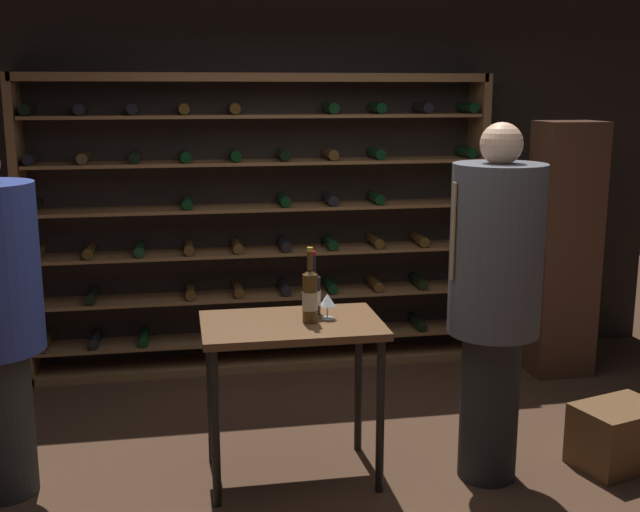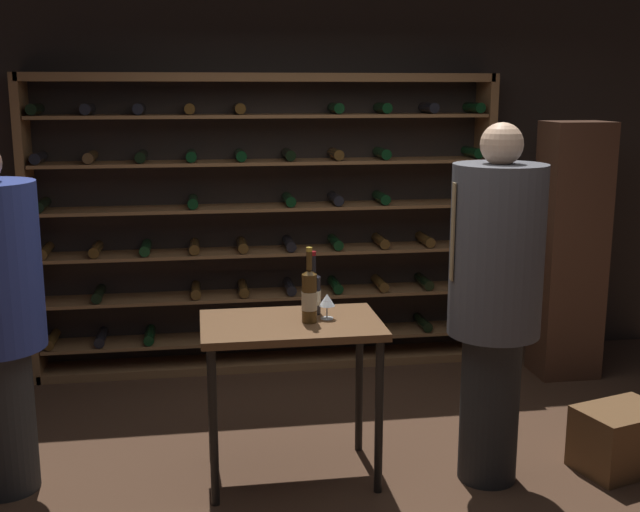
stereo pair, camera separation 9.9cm
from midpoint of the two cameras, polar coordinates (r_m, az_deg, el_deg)
The scene contains 10 objects.
ground_plane at distance 4.42m, azimuth 2.18°, elevation -16.04°, with size 10.25×10.25×0.00m, color #472D1E.
back_wall at distance 6.03m, azimuth -2.08°, elevation 5.56°, with size 5.78×0.10×2.80m, color black.
wine_rack at distance 5.83m, azimuth -4.74°, elevation 2.23°, with size 3.41×0.32×2.19m.
tasting_table at distance 4.19m, azimuth -2.74°, elevation -6.31°, with size 0.95×0.60×0.88m.
person_host_in_suit at distance 4.20m, azimuth 11.86°, elevation -2.40°, with size 0.49×0.48×1.92m.
wine_crate at distance 4.80m, azimuth 20.22°, elevation -12.11°, with size 0.48×0.34×0.35m, color brown.
display_cabinet at distance 5.99m, azimuth 16.74°, elevation 0.41°, with size 0.44×0.36×1.86m, color #4C2D1E.
wine_bottle_amber_reserve at distance 4.27m, azimuth -1.18°, elevation -2.65°, with size 0.09×0.09×0.35m.
wine_bottle_black_capsule at distance 4.11m, azimuth -1.42°, elevation -2.88°, with size 0.08×0.08×0.40m.
wine_glass_stemmed_right at distance 4.18m, azimuth -0.14°, elevation -3.27°, with size 0.09×0.09×0.14m.
Camera 1 is at (-0.90, -3.80, 2.08)m, focal length 44.21 mm.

